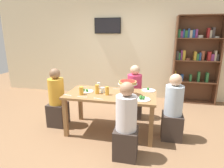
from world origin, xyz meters
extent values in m
plane|color=#846042|center=(0.00, 0.00, 0.00)|extent=(12.00, 12.00, 0.00)
cube|color=beige|center=(0.00, 2.20, 1.40)|extent=(8.00, 0.12, 2.80)
cube|color=olive|center=(0.00, 0.00, 0.72)|extent=(1.59, 0.81, 0.04)
cube|color=olive|center=(-0.73, -0.35, 0.35)|extent=(0.07, 0.07, 0.70)
cube|color=olive|center=(0.73, -0.35, 0.35)|extent=(0.07, 0.07, 0.70)
cube|color=olive|center=(-0.73, 0.35, 0.35)|extent=(0.07, 0.07, 0.70)
cube|color=olive|center=(0.73, 0.35, 0.35)|extent=(0.07, 0.07, 0.70)
cube|color=brown|center=(1.24, 1.98, 1.10)|extent=(0.03, 0.30, 2.20)
cube|color=brown|center=(2.31, 1.98, 1.10)|extent=(0.03, 0.30, 2.20)
cube|color=brown|center=(1.77, 2.12, 1.10)|extent=(1.10, 0.02, 2.20)
cube|color=brown|center=(1.77, 1.98, 0.01)|extent=(1.04, 0.28, 0.02)
cube|color=brown|center=(1.77, 1.98, 0.56)|extent=(1.04, 0.28, 0.02)
cube|color=brown|center=(1.77, 1.98, 1.11)|extent=(1.04, 0.28, 0.02)
cube|color=brown|center=(1.77, 1.98, 1.66)|extent=(1.04, 0.28, 0.02)
cube|color=brown|center=(1.77, 1.98, 2.20)|extent=(1.04, 0.28, 0.02)
cube|color=#B7932D|center=(1.29, 1.98, 0.70)|extent=(0.04, 0.13, 0.25)
cube|color=navy|center=(1.46, 1.98, 0.66)|extent=(0.06, 0.12, 0.17)
cube|color=#2D6B38|center=(1.68, 1.98, 0.66)|extent=(0.05, 0.13, 0.17)
cube|color=#2D6B38|center=(1.87, 1.98, 0.70)|extent=(0.05, 0.10, 0.25)
cube|color=#2D6B38|center=(2.07, 1.98, 0.69)|extent=(0.06, 0.13, 0.24)
cube|color=#3D3838|center=(1.30, 1.98, 1.23)|extent=(0.06, 0.13, 0.22)
cube|color=#2D6B38|center=(1.35, 1.98, 1.21)|extent=(0.04, 0.13, 0.18)
cube|color=#7A3370|center=(1.40, 1.98, 1.24)|extent=(0.04, 0.11, 0.24)
cube|color=#B7932D|center=(1.46, 1.98, 1.24)|extent=(0.06, 0.13, 0.24)
cylinder|color=brown|center=(1.57, 1.98, 1.14)|extent=(0.13, 0.13, 0.04)
cube|color=#B7932D|center=(1.73, 1.98, 1.23)|extent=(0.06, 0.12, 0.22)
cube|color=#2D6B38|center=(1.79, 1.98, 1.21)|extent=(0.05, 0.13, 0.16)
cube|color=navy|center=(1.84, 1.98, 1.22)|extent=(0.04, 0.13, 0.19)
cylinder|color=brown|center=(1.91, 1.98, 1.24)|extent=(0.09, 0.09, 0.23)
cube|color=maroon|center=(2.05, 1.98, 1.23)|extent=(0.07, 0.13, 0.22)
cube|color=#7A3370|center=(2.13, 1.98, 1.20)|extent=(0.07, 0.13, 0.16)
cube|color=#B2A88E|center=(2.19, 1.98, 1.25)|extent=(0.05, 0.13, 0.25)
cube|color=#3D3838|center=(2.25, 1.98, 1.21)|extent=(0.05, 0.11, 0.17)
cube|color=#2D6B38|center=(1.30, 1.98, 1.78)|extent=(0.06, 0.13, 0.20)
cube|color=#7A3370|center=(1.36, 1.98, 1.75)|extent=(0.05, 0.13, 0.16)
cube|color=navy|center=(1.40, 1.98, 1.78)|extent=(0.04, 0.13, 0.20)
cube|color=#2D6B38|center=(1.46, 1.98, 1.76)|extent=(0.06, 0.13, 0.17)
cube|color=navy|center=(1.52, 1.98, 1.78)|extent=(0.04, 0.10, 0.22)
cube|color=#B2A88E|center=(1.57, 1.98, 1.76)|extent=(0.06, 0.13, 0.18)
cube|color=navy|center=(1.64, 1.98, 1.77)|extent=(0.06, 0.12, 0.19)
cube|color=#7A3370|center=(1.70, 1.98, 1.78)|extent=(0.05, 0.13, 0.20)
cylinder|color=beige|center=(1.80, 1.98, 1.71)|extent=(0.14, 0.14, 0.07)
cube|color=maroon|center=(1.96, 1.98, 1.79)|extent=(0.05, 0.13, 0.23)
cube|color=#B2A88E|center=(2.02, 1.98, 1.76)|extent=(0.04, 0.13, 0.18)
cube|color=#3D3838|center=(2.07, 1.98, 1.80)|extent=(0.06, 0.13, 0.24)
cylinder|color=beige|center=(2.17, 1.98, 1.69)|extent=(0.12, 0.12, 0.04)
cube|color=black|center=(-0.57, 2.11, 1.98)|extent=(0.73, 0.05, 0.41)
cube|color=black|center=(-0.57, 2.08, 1.98)|extent=(0.69, 0.01, 0.37)
cube|color=#382D28|center=(0.35, 0.71, 0.23)|extent=(0.34, 0.34, 0.45)
cylinder|color=#D63866|center=(0.35, 0.71, 0.70)|extent=(0.30, 0.30, 0.50)
sphere|color=tan|center=(0.35, 0.71, 1.05)|extent=(0.20, 0.20, 0.20)
cube|color=#382D28|center=(1.08, -0.01, 0.23)|extent=(0.34, 0.34, 0.45)
cylinder|color=silver|center=(1.08, -0.01, 0.70)|extent=(0.30, 0.30, 0.50)
sphere|color=tan|center=(1.08, -0.01, 1.05)|extent=(0.20, 0.20, 0.20)
cube|color=#382D28|center=(-1.08, 0.02, 0.23)|extent=(0.34, 0.34, 0.45)
cylinder|color=gold|center=(-1.08, 0.02, 0.70)|extent=(0.30, 0.30, 0.50)
sphere|color=#846047|center=(-1.08, 0.02, 1.05)|extent=(0.20, 0.20, 0.20)
cube|color=#382D28|center=(0.38, -0.69, 0.23)|extent=(0.34, 0.34, 0.45)
cylinder|color=silver|center=(0.38, -0.69, 0.70)|extent=(0.30, 0.30, 0.50)
sphere|color=#A87A5B|center=(0.38, -0.69, 1.05)|extent=(0.20, 0.20, 0.20)
cylinder|color=silver|center=(0.30, -0.03, 0.75)|extent=(0.15, 0.15, 0.01)
cylinder|color=silver|center=(0.30, -0.03, 0.85)|extent=(0.03, 0.03, 0.19)
cylinder|color=silver|center=(0.30, -0.03, 0.95)|extent=(0.33, 0.33, 0.01)
cylinder|color=tan|center=(0.30, -0.03, 0.97)|extent=(0.30, 0.30, 0.04)
cylinder|color=maroon|center=(0.30, -0.03, 0.99)|extent=(0.27, 0.27, 0.00)
cylinder|color=white|center=(-0.46, 0.01, 0.75)|extent=(0.25, 0.25, 0.01)
sphere|color=#2D7028|center=(-0.43, -0.03, 0.78)|extent=(0.05, 0.05, 0.05)
sphere|color=#2D7028|center=(-0.51, -0.02, 0.78)|extent=(0.05, 0.05, 0.05)
sphere|color=#2D7028|center=(-0.46, 0.01, 0.77)|extent=(0.04, 0.04, 0.04)
cylinder|color=white|center=(0.57, -0.20, 0.75)|extent=(0.26, 0.26, 0.01)
sphere|color=#2D7028|center=(0.54, -0.23, 0.78)|extent=(0.05, 0.05, 0.05)
sphere|color=#2D7028|center=(0.59, -0.23, 0.77)|extent=(0.04, 0.04, 0.04)
sphere|color=#2D7028|center=(0.59, -0.16, 0.77)|extent=(0.04, 0.04, 0.04)
sphere|color=#2D7028|center=(0.55, -0.19, 0.78)|extent=(0.05, 0.05, 0.05)
cylinder|color=white|center=(0.65, 0.32, 0.75)|extent=(0.26, 0.26, 0.01)
sphere|color=#2D7028|center=(0.64, 0.32, 0.78)|extent=(0.05, 0.05, 0.05)
sphere|color=#2D7028|center=(0.65, 0.31, 0.78)|extent=(0.04, 0.04, 0.04)
cylinder|color=gold|center=(-0.49, -0.17, 0.81)|extent=(0.08, 0.08, 0.14)
cylinder|color=gold|center=(-0.05, -0.09, 0.81)|extent=(0.07, 0.07, 0.15)
cylinder|color=gold|center=(-0.24, -0.06, 0.82)|extent=(0.07, 0.07, 0.16)
cylinder|color=white|center=(-0.16, 0.02, 0.79)|extent=(0.07, 0.07, 0.10)
cylinder|color=white|center=(-0.30, 0.27, 0.80)|extent=(0.06, 0.06, 0.12)
cube|color=silver|center=(0.07, 0.30, 0.74)|extent=(0.18, 0.02, 0.00)
cube|color=silver|center=(-0.65, 0.27, 0.74)|extent=(0.18, 0.05, 0.00)
cube|color=silver|center=(-0.43, -0.29, 0.74)|extent=(0.18, 0.02, 0.00)
cube|color=silver|center=(-0.14, -0.32, 0.74)|extent=(0.18, 0.05, 0.00)
cube|color=silver|center=(-0.72, -0.25, 0.74)|extent=(0.18, 0.06, 0.00)
camera|label=1|loc=(0.71, -3.10, 1.78)|focal=30.01mm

